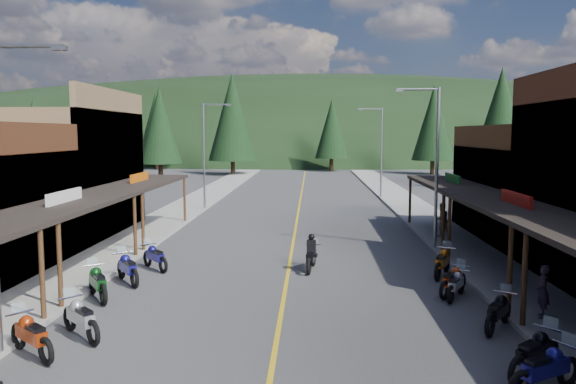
# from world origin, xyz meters

# --- Properties ---
(ground) EXTENTS (220.00, 220.00, 0.00)m
(ground) POSITION_xyz_m (0.00, 0.00, 0.00)
(ground) COLOR #38383A
(ground) RESTS_ON ground
(centerline) EXTENTS (0.15, 90.00, 0.01)m
(centerline) POSITION_xyz_m (0.00, 20.00, 0.01)
(centerline) COLOR gold
(centerline) RESTS_ON ground
(sidewalk_west) EXTENTS (3.40, 94.00, 0.15)m
(sidewalk_west) POSITION_xyz_m (-8.70, 20.00, 0.07)
(sidewalk_west) COLOR gray
(sidewalk_west) RESTS_ON ground
(sidewalk_east) EXTENTS (3.40, 94.00, 0.15)m
(sidewalk_east) POSITION_xyz_m (8.70, 20.00, 0.07)
(sidewalk_east) COLOR gray
(sidewalk_east) RESTS_ON ground
(shop_west_3) EXTENTS (10.90, 10.20, 8.20)m
(shop_west_3) POSITION_xyz_m (-13.78, 11.30, 3.52)
(shop_west_3) COLOR brown
(shop_west_3) RESTS_ON ground
(shop_east_3) EXTENTS (10.90, 10.20, 6.20)m
(shop_east_3) POSITION_xyz_m (13.75, 11.30, 2.53)
(shop_east_3) COLOR #4C2D16
(shop_east_3) RESTS_ON ground
(streetlight_1) EXTENTS (2.16, 0.18, 8.00)m
(streetlight_1) POSITION_xyz_m (-6.95, 22.00, 4.46)
(streetlight_1) COLOR gray
(streetlight_1) RESTS_ON ground
(streetlight_2) EXTENTS (2.16, 0.18, 8.00)m
(streetlight_2) POSITION_xyz_m (6.95, 8.00, 4.46)
(streetlight_2) COLOR gray
(streetlight_2) RESTS_ON ground
(streetlight_3) EXTENTS (2.16, 0.18, 8.00)m
(streetlight_3) POSITION_xyz_m (6.95, 30.00, 4.46)
(streetlight_3) COLOR gray
(streetlight_3) RESTS_ON ground
(ridge_hill) EXTENTS (310.00, 140.00, 60.00)m
(ridge_hill) POSITION_xyz_m (0.00, 135.00, 0.00)
(ridge_hill) COLOR black
(ridge_hill) RESTS_ON ground
(pine_0) EXTENTS (5.04, 5.04, 11.00)m
(pine_0) POSITION_xyz_m (-40.00, 62.00, 6.48)
(pine_0) COLOR black
(pine_0) RESTS_ON ground
(pine_1) EXTENTS (5.88, 5.88, 12.50)m
(pine_1) POSITION_xyz_m (-24.00, 70.00, 7.24)
(pine_1) COLOR black
(pine_1) RESTS_ON ground
(pine_2) EXTENTS (6.72, 6.72, 14.00)m
(pine_2) POSITION_xyz_m (-10.00, 58.00, 7.99)
(pine_2) COLOR black
(pine_2) RESTS_ON ground
(pine_3) EXTENTS (5.04, 5.04, 11.00)m
(pine_3) POSITION_xyz_m (4.00, 66.00, 6.48)
(pine_3) COLOR black
(pine_3) RESTS_ON ground
(pine_4) EXTENTS (5.88, 5.88, 12.50)m
(pine_4) POSITION_xyz_m (18.00, 60.00, 7.24)
(pine_4) COLOR black
(pine_4) RESTS_ON ground
(pine_5) EXTENTS (6.72, 6.72, 14.00)m
(pine_5) POSITION_xyz_m (34.00, 72.00, 7.99)
(pine_5) COLOR black
(pine_5) RESTS_ON ground
(pine_7) EXTENTS (5.88, 5.88, 12.50)m
(pine_7) POSITION_xyz_m (-32.00, 76.00, 7.24)
(pine_7) COLOR black
(pine_7) RESTS_ON ground
(pine_8) EXTENTS (4.48, 4.48, 10.00)m
(pine_8) POSITION_xyz_m (-22.00, 40.00, 5.98)
(pine_8) COLOR black
(pine_8) RESTS_ON ground
(pine_9) EXTENTS (4.93, 4.93, 10.80)m
(pine_9) POSITION_xyz_m (24.00, 45.00, 6.38)
(pine_9) COLOR black
(pine_9) RESTS_ON ground
(pine_10) EXTENTS (5.38, 5.38, 11.60)m
(pine_10) POSITION_xyz_m (-18.00, 50.00, 6.78)
(pine_10) COLOR black
(pine_10) RESTS_ON ground
(pine_11) EXTENTS (5.82, 5.82, 12.40)m
(pine_11) POSITION_xyz_m (20.00, 38.00, 7.19)
(pine_11) COLOR black
(pine_11) RESTS_ON ground
(bike_west_5) EXTENTS (2.21, 2.00, 1.28)m
(bike_west_5) POSITION_xyz_m (-6.26, -6.00, 0.64)
(bike_west_5) COLOR #9F2E0B
(bike_west_5) RESTS_ON ground
(bike_west_6) EXTENTS (2.13, 2.13, 1.29)m
(bike_west_6) POSITION_xyz_m (-5.53, -4.62, 0.65)
(bike_west_6) COLOR #9C9DA1
(bike_west_6) RESTS_ON ground
(bike_west_7) EXTENTS (1.92, 2.36, 1.32)m
(bike_west_7) POSITION_xyz_m (-6.47, -0.93, 0.66)
(bike_west_7) COLOR #0C3C13
(bike_west_7) RESTS_ON ground
(bike_west_8) EXTENTS (1.98, 2.34, 1.33)m
(bike_west_8) POSITION_xyz_m (-6.11, 1.18, 0.66)
(bike_west_8) COLOR navy
(bike_west_8) RESTS_ON ground
(bike_west_9) EXTENTS (1.94, 2.09, 1.23)m
(bike_west_9) POSITION_xyz_m (-5.66, 3.39, 0.61)
(bike_west_9) COLOR navy
(bike_west_9) RESTS_ON ground
(bike_east_4) EXTENTS (2.28, 1.73, 1.26)m
(bike_east_4) POSITION_xyz_m (6.16, -7.57, 0.63)
(bike_east_4) COLOR navy
(bike_east_4) RESTS_ON ground
(bike_east_5) EXTENTS (2.16, 2.06, 1.28)m
(bike_east_5) POSITION_xyz_m (6.27, -6.66, 0.64)
(bike_east_5) COLOR black
(bike_east_5) RESTS_ON ground
(bike_east_6) EXTENTS (1.79, 2.15, 1.21)m
(bike_east_6) POSITION_xyz_m (6.47, -3.43, 0.61)
(bike_east_6) COLOR black
(bike_east_6) RESTS_ON ground
(bike_east_7) EXTENTS (1.51, 2.01, 1.11)m
(bike_east_7) POSITION_xyz_m (6.03, -0.32, 0.55)
(bike_east_7) COLOR #99989D
(bike_east_7) RESTS_ON ground
(bike_east_8) EXTENTS (1.80, 2.06, 1.18)m
(bike_east_8) POSITION_xyz_m (6.04, 0.12, 0.59)
(bike_east_8) COLOR #A12C0B
(bike_east_8) RESTS_ON ground
(bike_east_9) EXTENTS (1.66, 2.38, 1.30)m
(bike_east_9) POSITION_xyz_m (6.26, 2.75, 0.65)
(bike_east_9) COLOR #B75B0D
(bike_east_9) RESTS_ON ground
(rider_on_bike) EXTENTS (0.99, 2.22, 1.63)m
(rider_on_bike) POSITION_xyz_m (0.97, 3.54, 0.65)
(rider_on_bike) COLOR black
(rider_on_bike) RESTS_ON ground
(pedestrian_east_a) EXTENTS (0.54, 0.69, 1.65)m
(pedestrian_east_a) POSITION_xyz_m (8.05, -2.68, 0.97)
(pedestrian_east_a) COLOR #2F2233
(pedestrian_east_a) RESTS_ON sidewalk_east
(pedestrian_east_b) EXTENTS (1.01, 0.74, 1.86)m
(pedestrian_east_b) POSITION_xyz_m (8.08, 10.96, 1.08)
(pedestrian_east_b) COLOR brown
(pedestrian_east_b) RESTS_ON sidewalk_east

